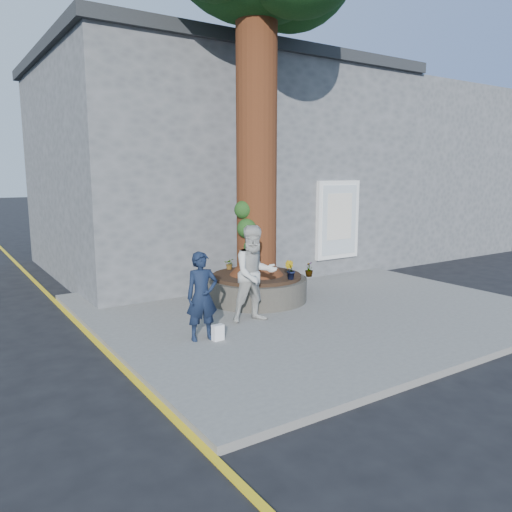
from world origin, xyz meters
TOP-DOWN VIEW (x-y plane):
  - ground at (0.00, 0.00)m, footprint 120.00×120.00m
  - pavement at (1.50, 1.00)m, footprint 9.00×8.00m
  - yellow_line at (-3.05, 1.00)m, footprint 0.10×30.00m
  - stone_shop at (2.50, 7.20)m, footprint 10.30×8.30m
  - neighbour_shop at (10.50, 7.20)m, footprint 6.00×8.00m
  - planter at (0.80, 2.00)m, footprint 2.30×2.30m
  - man at (-1.52, 0.20)m, footprint 0.62×0.46m
  - woman at (-0.15, 0.62)m, footprint 1.02×0.85m
  - shopping_bag at (-1.32, 0.02)m, footprint 0.20×0.13m
  - plant_a at (-0.05, 1.15)m, footprint 0.25×0.23m
  - plant_b at (1.11, 1.15)m, footprint 0.30×0.30m
  - plant_c at (1.65, 1.15)m, footprint 0.26×0.26m
  - plant_d at (0.58, 2.85)m, footprint 0.33×0.32m

SIDE VIEW (x-z plane):
  - ground at x=0.00m, z-range 0.00..0.00m
  - yellow_line at x=-3.05m, z-range 0.00..0.01m
  - pavement at x=1.50m, z-range 0.00..0.12m
  - shopping_bag at x=-1.32m, z-range 0.12..0.40m
  - planter at x=0.80m, z-range 0.11..0.71m
  - plant_d at x=0.58m, z-range 0.72..0.99m
  - plant_c at x=1.65m, z-range 0.72..1.05m
  - man at x=-1.52m, z-range 0.12..1.68m
  - plant_a at x=-0.05m, z-range 0.72..1.11m
  - plant_b at x=1.11m, z-range 0.72..1.13m
  - woman at x=-0.15m, z-range 0.12..2.02m
  - neighbour_shop at x=10.50m, z-range 0.00..6.00m
  - stone_shop at x=2.50m, z-range 0.01..6.31m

